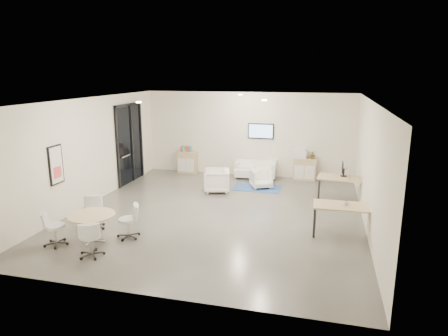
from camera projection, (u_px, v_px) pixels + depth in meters
room_shell at (217, 158)px, 11.05m from camera, size 9.60×10.60×4.80m
glass_door at (130, 141)px, 14.38m from camera, size 0.09×1.90×2.85m
artwork at (56, 165)px, 10.50m from camera, size 0.05×0.54×1.04m
wall_tv at (261, 131)px, 15.10m from camera, size 0.98×0.06×0.58m
ceiling_spots at (218, 99)px, 11.51m from camera, size 3.14×4.14×0.03m
sideboard_left at (187, 162)px, 15.92m from camera, size 0.76×0.40×0.85m
sideboard_right at (305, 169)px, 14.82m from camera, size 0.84×0.41×0.84m
books at (186, 149)px, 15.81m from camera, size 0.44×0.14×0.22m
printer at (300, 154)px, 14.73m from camera, size 0.52×0.44×0.34m
loveseat at (256, 170)px, 15.13m from camera, size 1.58×0.88×0.57m
blue_rug at (258, 188)px, 13.90m from camera, size 1.64×1.12×0.01m
armchair_left at (217, 179)px, 13.37m from camera, size 0.94×0.98×0.84m
armchair_right at (261, 178)px, 13.85m from camera, size 0.88×0.86×0.70m
desk_rear at (344, 180)px, 12.16m from camera, size 1.60×0.91×0.80m
desk_front at (345, 208)px, 9.70m from camera, size 1.50×0.77×0.78m
monitor at (343, 169)px, 12.24m from camera, size 0.20×0.50×0.44m
round_table at (92, 218)px, 9.39m from camera, size 1.10×1.10×0.67m
meeting_chairs at (92, 225)px, 9.43m from camera, size 2.22×2.22×0.82m
plant_cabinet at (313, 155)px, 14.63m from camera, size 0.30×0.32×0.23m
plant_floor at (80, 228)px, 10.15m from camera, size 0.23×0.32×0.13m
cup at (346, 203)px, 9.69m from camera, size 0.14×0.13×0.12m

